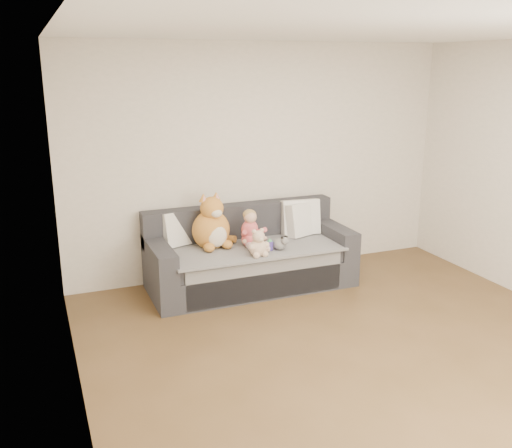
{
  "coord_description": "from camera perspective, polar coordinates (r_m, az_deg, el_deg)",
  "views": [
    {
      "loc": [
        -2.44,
        -3.43,
        2.36
      ],
      "look_at": [
        -0.32,
        1.87,
        0.75
      ],
      "focal_mm": 40.0,
      "sensor_mm": 36.0,
      "label": 1
    }
  ],
  "objects": [
    {
      "name": "room_shell",
      "position": [
        4.68,
        10.28,
        2.4
      ],
      "size": [
        5.0,
        5.0,
        5.0
      ],
      "color": "brown",
      "rests_on": "ground"
    },
    {
      "name": "sofa",
      "position": [
        6.23,
        -0.65,
        -3.46
      ],
      "size": [
        2.2,
        0.94,
        0.85
      ],
      "color": "#2A2A2F",
      "rests_on": "ground"
    },
    {
      "name": "cushion_left",
      "position": [
        6.17,
        -7.62,
        -0.42
      ],
      "size": [
        0.44,
        0.3,
        0.38
      ],
      "rotation": [
        0.0,
        0.0,
        0.33
      ],
      "color": "silver",
      "rests_on": "sofa"
    },
    {
      "name": "cushion_right_back",
      "position": [
        6.49,
        4.73,
        0.51
      ],
      "size": [
        0.45,
        0.31,
        0.39
      ],
      "rotation": [
        0.0,
        0.0,
        0.33
      ],
      "color": "silver",
      "rests_on": "sofa"
    },
    {
      "name": "cushion_right_front",
      "position": [
        6.52,
        4.48,
        0.69
      ],
      "size": [
        0.45,
        0.24,
        0.41
      ],
      "rotation": [
        0.0,
        0.0,
        -0.11
      ],
      "color": "silver",
      "rests_on": "sofa"
    },
    {
      "name": "toddler",
      "position": [
        6.05,
        -0.49,
        -0.73
      ],
      "size": [
        0.29,
        0.41,
        0.41
      ],
      "rotation": [
        0.0,
        0.0,
        0.04
      ],
      "color": "#C2445B",
      "rests_on": "sofa"
    },
    {
      "name": "plush_cat",
      "position": [
        6.04,
        -4.43,
        -0.25
      ],
      "size": [
        0.5,
        0.46,
        0.62
      ],
      "rotation": [
        0.0,
        0.0,
        0.17
      ],
      "color": "#C46D2B",
      "rests_on": "sofa"
    },
    {
      "name": "teddy_bear",
      "position": [
        5.77,
        0.24,
        -2.12
      ],
      "size": [
        0.23,
        0.18,
        0.3
      ],
      "rotation": [
        0.0,
        0.0,
        0.14
      ],
      "color": "#D1B391",
      "rests_on": "sofa"
    },
    {
      "name": "plush_cow",
      "position": [
        5.98,
        2.42,
        -1.96
      ],
      "size": [
        0.14,
        0.2,
        0.17
      ],
      "rotation": [
        0.0,
        0.0,
        0.4
      ],
      "color": "white",
      "rests_on": "sofa"
    },
    {
      "name": "sippy_cup",
      "position": [
        5.96,
        1.38,
        -2.02
      ],
      "size": [
        0.12,
        0.08,
        0.13
      ],
      "rotation": [
        0.0,
        0.0,
        -0.06
      ],
      "color": "#4C3A9F",
      "rests_on": "sofa"
    }
  ]
}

